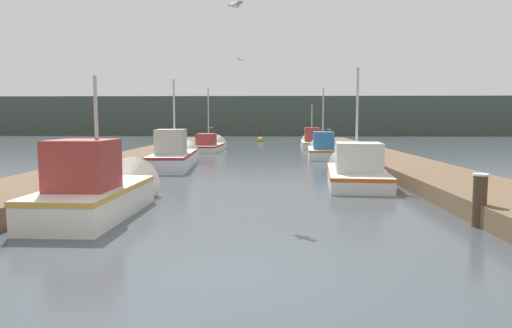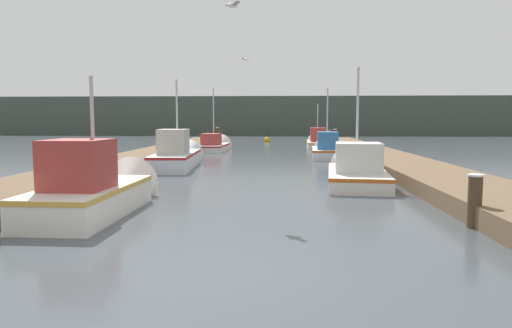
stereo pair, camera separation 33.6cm
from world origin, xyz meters
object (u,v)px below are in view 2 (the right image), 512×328
(fishing_boat_4, at_px, (215,145))
(channel_buoy, at_px, (267,140))
(seagull_1, at_px, (246,60))
(fishing_boat_0, at_px, (97,189))
(mooring_piling_2, at_px, (329,137))
(mooring_piling_0, at_px, (475,201))
(fishing_boat_3, at_px, (327,149))
(fishing_boat_2, at_px, (179,155))
(mooring_piling_1, at_px, (334,138))
(seagull_lead, at_px, (232,5))
(mooring_piling_3, at_px, (218,135))
(fishing_boat_1, at_px, (355,170))
(fishing_boat_5, at_px, (317,141))

(fishing_boat_4, height_order, channel_buoy, fishing_boat_4)
(channel_buoy, xyz_separation_m, seagull_1, (-0.72, -16.28, 5.29))
(fishing_boat_0, height_order, channel_buoy, fishing_boat_0)
(seagull_1, bearing_deg, mooring_piling_2, -159.93)
(channel_buoy, bearing_deg, fishing_boat_4, -104.99)
(channel_buoy, bearing_deg, mooring_piling_0, -81.44)
(fishing_boat_3, bearing_deg, fishing_boat_2, -139.12)
(seagull_1, bearing_deg, mooring_piling_1, -170.92)
(mooring_piling_0, bearing_deg, mooring_piling_2, 89.63)
(seagull_lead, bearing_deg, mooring_piling_3, 150.17)
(fishing_boat_0, height_order, fishing_boat_1, fishing_boat_1)
(fishing_boat_1, distance_m, fishing_boat_3, 9.93)
(mooring_piling_2, distance_m, mooring_piling_3, 9.79)
(fishing_boat_0, relative_size, mooring_piling_2, 3.77)
(mooring_piling_3, xyz_separation_m, seagull_1, (3.57, -13.91, 4.76))
(fishing_boat_4, relative_size, fishing_boat_5, 0.91)
(seagull_1, bearing_deg, fishing_boat_1, 70.61)
(fishing_boat_2, relative_size, fishing_boat_3, 1.29)
(fishing_boat_3, relative_size, mooring_piling_1, 3.66)
(fishing_boat_0, distance_m, fishing_boat_3, 16.86)
(seagull_lead, bearing_deg, fishing_boat_4, 151.12)
(fishing_boat_0, height_order, seagull_1, seagull_1)
(fishing_boat_0, relative_size, channel_buoy, 4.26)
(fishing_boat_1, relative_size, seagull_lead, 11.61)
(fishing_boat_1, relative_size, mooring_piling_0, 5.56)
(mooring_piling_1, distance_m, mooring_piling_3, 11.43)
(fishing_boat_1, xyz_separation_m, fishing_boat_2, (-7.10, 4.54, 0.12))
(mooring_piling_3, relative_size, channel_buoy, 1.27)
(fishing_boat_2, xyz_separation_m, mooring_piling_3, (-1.01, 19.86, 0.19))
(mooring_piling_3, relative_size, seagull_lead, 2.74)
(fishing_boat_3, bearing_deg, channel_buoy, 106.54)
(fishing_boat_2, xyz_separation_m, fishing_boat_5, (7.32, 14.67, -0.09))
(fishing_boat_5, bearing_deg, fishing_boat_2, -114.20)
(mooring_piling_2, bearing_deg, seagull_lead, -101.37)
(fishing_boat_4, relative_size, seagull_lead, 10.97)
(fishing_boat_5, bearing_deg, fishing_boat_0, -103.31)
(fishing_boat_3, distance_m, seagull_lead, 14.88)
(fishing_boat_5, distance_m, channel_buoy, 8.57)
(mooring_piling_0, distance_m, seagull_lead, 7.31)
(channel_buoy, height_order, seagull_lead, seagull_lead)
(fishing_boat_3, bearing_deg, mooring_piling_2, 87.21)
(fishing_boat_2, distance_m, mooring_piling_3, 19.89)
(mooring_piling_1, xyz_separation_m, mooring_piling_3, (-9.49, 6.37, -0.00))
(fishing_boat_1, xyz_separation_m, fishing_boat_5, (0.22, 19.22, 0.03))
(mooring_piling_1, bearing_deg, fishing_boat_3, -99.57)
(mooring_piling_3, bearing_deg, fishing_boat_0, -87.30)
(fishing_boat_4, height_order, mooring_piling_1, fishing_boat_4)
(fishing_boat_1, height_order, seagull_1, seagull_1)
(channel_buoy, bearing_deg, fishing_boat_2, -98.39)
(fishing_boat_0, distance_m, mooring_piling_1, 24.93)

